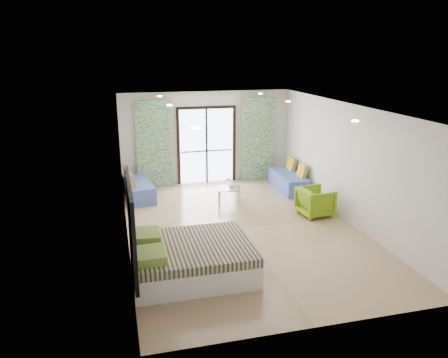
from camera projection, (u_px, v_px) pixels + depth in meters
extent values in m
cube|color=black|center=(206.00, 107.00, 12.58)|extent=(1.76, 0.08, 0.08)
cube|color=black|center=(178.00, 148.00, 12.71)|extent=(0.08, 0.08, 2.20)
cube|color=black|center=(234.00, 145.00, 13.11)|extent=(0.08, 0.08, 2.20)
cube|color=black|center=(207.00, 146.00, 12.91)|extent=(0.05, 0.06, 2.20)
cube|color=#595451|center=(207.00, 151.00, 12.97)|extent=(1.52, 0.03, 0.04)
cube|color=beige|center=(154.00, 145.00, 12.37)|extent=(1.00, 0.10, 2.50)
cube|color=beige|center=(258.00, 140.00, 13.10)|extent=(1.00, 0.10, 2.50)
cylinder|color=#FFE0B2|center=(195.00, 128.00, 6.82)|extent=(0.12, 0.12, 0.02)
cylinder|color=#FFE0B2|center=(355.00, 121.00, 7.49)|extent=(0.12, 0.12, 0.02)
cylinder|color=#FFE0B2|center=(170.00, 105.00, 9.61)|extent=(0.12, 0.12, 0.02)
cylinder|color=#FFE0B2|center=(288.00, 102.00, 10.27)|extent=(0.12, 0.12, 0.02)
cylinder|color=#FFE0B2|center=(160.00, 96.00, 11.47)|extent=(0.12, 0.12, 0.02)
cylinder|color=#FFE0B2|center=(261.00, 94.00, 12.13)|extent=(0.12, 0.12, 0.02)
cube|color=black|center=(131.00, 225.00, 7.26)|extent=(0.06, 2.10, 1.50)
cube|color=silver|center=(128.00, 200.00, 8.42)|extent=(0.02, 0.10, 0.10)
cube|color=silver|center=(192.00, 263.00, 7.74)|extent=(2.09, 1.67, 0.42)
cube|color=navy|center=(192.00, 248.00, 7.66)|extent=(2.07, 1.71, 0.16)
cube|color=#166466|center=(150.00, 255.00, 7.07)|extent=(0.50, 0.60, 0.15)
cube|color=#166466|center=(146.00, 236.00, 7.80)|extent=(0.51, 0.61, 0.15)
cube|color=#445AA2|center=(139.00, 191.00, 11.76)|extent=(0.83, 1.69, 0.36)
cube|color=#445AA2|center=(138.00, 183.00, 11.69)|extent=(0.82, 1.65, 0.09)
cube|color=navy|center=(132.00, 180.00, 11.22)|extent=(0.23, 0.43, 0.37)
cube|color=navy|center=(127.00, 173.00, 11.89)|extent=(0.23, 0.43, 0.37)
cube|color=#445AA2|center=(288.00, 183.00, 12.46)|extent=(0.68, 1.69, 0.37)
cube|color=#445AA2|center=(289.00, 175.00, 12.39)|extent=(0.66, 1.65, 0.09)
cube|color=navy|center=(302.00, 171.00, 12.02)|extent=(0.19, 0.42, 0.39)
cube|color=navy|center=(292.00, 164.00, 12.75)|extent=(0.19, 0.42, 0.39)
cylinder|color=silver|center=(219.00, 198.00, 11.17)|extent=(0.06, 0.06, 0.38)
cylinder|color=silver|center=(239.00, 198.00, 11.16)|extent=(0.06, 0.06, 0.38)
cylinder|color=silver|center=(220.00, 192.00, 11.66)|extent=(0.06, 0.06, 0.38)
cylinder|color=silver|center=(239.00, 192.00, 11.65)|extent=(0.06, 0.06, 0.38)
cube|color=#8CA59E|center=(229.00, 188.00, 11.36)|extent=(0.72, 0.72, 0.02)
sphere|color=white|center=(231.00, 181.00, 11.30)|extent=(0.07, 0.07, 0.07)
sphere|color=white|center=(229.00, 180.00, 11.34)|extent=(0.07, 0.07, 0.07)
sphere|color=white|center=(227.00, 179.00, 11.29)|extent=(0.07, 0.07, 0.07)
sphere|color=white|center=(229.00, 179.00, 11.24)|extent=(0.07, 0.07, 0.07)
imported|color=white|center=(232.00, 185.00, 11.29)|extent=(0.20, 0.21, 0.18)
imported|color=#719E14|center=(315.00, 200.00, 10.46)|extent=(0.76, 0.80, 0.75)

